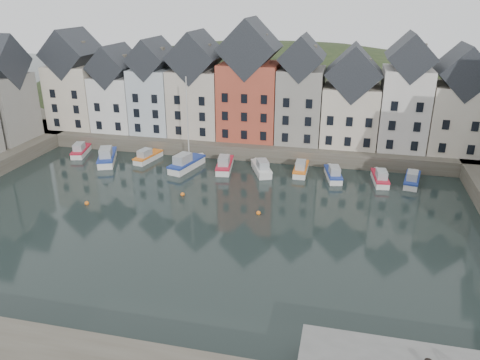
% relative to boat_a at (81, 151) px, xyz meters
% --- Properties ---
extents(ground, '(260.00, 260.00, 0.00)m').
position_rel_boat_a_xyz_m(ground, '(24.29, -19.16, -0.65)').
color(ground, black).
rests_on(ground, ground).
extents(far_quay, '(90.00, 16.00, 2.00)m').
position_rel_boat_a_xyz_m(far_quay, '(24.29, 10.84, 0.35)').
color(far_quay, '#4C463A').
rests_on(far_quay, ground).
extents(hillside, '(153.60, 70.40, 64.00)m').
position_rel_boat_a_xyz_m(hillside, '(24.30, 36.84, -18.61)').
color(hillside, black).
rests_on(hillside, ground).
extents(far_terrace, '(72.37, 8.16, 17.78)m').
position_rel_boat_a_xyz_m(far_terrace, '(27.50, 8.84, 8.23)').
color(far_terrace, beige).
rests_on(far_terrace, far_quay).
extents(mooring_buoys, '(20.50, 5.50, 0.50)m').
position_rel_boat_a_xyz_m(mooring_buoys, '(20.29, -13.83, -0.50)').
color(mooring_buoys, orange).
rests_on(mooring_buoys, ground).
extents(boat_a, '(3.12, 5.90, 2.17)m').
position_rel_boat_a_xyz_m(boat_a, '(0.00, 0.00, 0.00)').
color(boat_a, silver).
rests_on(boat_a, ground).
extents(boat_b, '(4.61, 7.25, 2.67)m').
position_rel_boat_a_xyz_m(boat_b, '(5.59, -2.30, 0.15)').
color(boat_b, silver).
rests_on(boat_b, ground).
extents(boat_c, '(2.76, 5.69, 2.10)m').
position_rel_boat_a_xyz_m(boat_c, '(11.01, -0.31, -0.02)').
color(boat_c, silver).
rests_on(boat_c, ground).
extents(boat_d, '(3.66, 7.07, 12.92)m').
position_rel_boat_a_xyz_m(boat_d, '(17.66, -2.30, 0.19)').
color(boat_d, silver).
rests_on(boat_d, ground).
extents(boat_e, '(2.79, 6.38, 2.37)m').
position_rel_boat_a_xyz_m(boat_e, '(22.97, -1.35, 0.06)').
color(boat_e, silver).
rests_on(boat_e, ground).
extents(boat_f, '(3.95, 6.07, 2.24)m').
position_rel_boat_a_xyz_m(boat_f, '(28.21, -1.39, 0.02)').
color(boat_f, silver).
rests_on(boat_f, ground).
extents(boat_g, '(1.76, 5.56, 2.13)m').
position_rel_boat_a_xyz_m(boat_g, '(33.45, -0.30, -0.01)').
color(boat_g, silver).
rests_on(boat_g, ground).
extents(boat_h, '(2.78, 5.74, 2.11)m').
position_rel_boat_a_xyz_m(boat_h, '(37.87, -1.34, -0.02)').
color(boat_h, silver).
rests_on(boat_h, ground).
extents(boat_i, '(2.26, 5.61, 2.10)m').
position_rel_boat_a_xyz_m(boat_i, '(43.85, -1.39, -0.02)').
color(boat_i, silver).
rests_on(boat_i, ground).
extents(boat_j, '(2.68, 5.78, 2.14)m').
position_rel_boat_a_xyz_m(boat_j, '(47.80, -1.06, -0.01)').
color(boat_j, silver).
rests_on(boat_j, ground).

